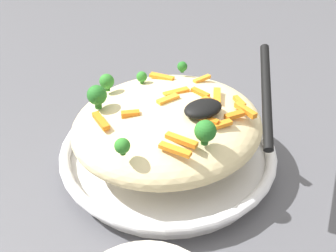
# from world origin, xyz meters

# --- Properties ---
(ground_plane) EXTENTS (2.40, 2.40, 0.00)m
(ground_plane) POSITION_xyz_m (0.00, 0.00, 0.00)
(ground_plane) COLOR #4C4C51
(serving_bowl) EXTENTS (0.33, 0.33, 0.04)m
(serving_bowl) POSITION_xyz_m (0.00, 0.00, 0.02)
(serving_bowl) COLOR silver
(serving_bowl) RESTS_ON ground_plane
(pasta_mound) EXTENTS (0.29, 0.26, 0.08)m
(pasta_mound) POSITION_xyz_m (0.00, 0.00, 0.07)
(pasta_mound) COLOR beige
(pasta_mound) RESTS_ON serving_bowl
(carrot_piece_0) EXTENTS (0.03, 0.01, 0.01)m
(carrot_piece_0) POSITION_xyz_m (0.06, -0.07, 0.11)
(carrot_piece_0) COLOR orange
(carrot_piece_0) RESTS_ON pasta_mound
(carrot_piece_1) EXTENTS (0.01, 0.04, 0.01)m
(carrot_piece_1) POSITION_xyz_m (0.08, -0.07, 0.11)
(carrot_piece_1) COLOR orange
(carrot_piece_1) RESTS_ON pasta_mound
(carrot_piece_2) EXTENTS (0.02, 0.03, 0.01)m
(carrot_piece_2) POSITION_xyz_m (0.02, -0.06, 0.11)
(carrot_piece_2) COLOR orange
(carrot_piece_2) RESTS_ON pasta_mound
(carrot_piece_3) EXTENTS (0.03, 0.01, 0.01)m
(carrot_piece_3) POSITION_xyz_m (0.00, 0.00, 0.11)
(carrot_piece_3) COLOR orange
(carrot_piece_3) RESTS_ON pasta_mound
(carrot_piece_4) EXTENTS (0.03, 0.01, 0.01)m
(carrot_piece_4) POSITION_xyz_m (0.04, -0.03, 0.11)
(carrot_piece_4) COLOR orange
(carrot_piece_4) RESTS_ON pasta_mound
(carrot_piece_5) EXTENTS (0.03, 0.02, 0.01)m
(carrot_piece_5) POSITION_xyz_m (-0.06, -0.00, 0.11)
(carrot_piece_5) COLOR orange
(carrot_piece_5) RESTS_ON pasta_mound
(carrot_piece_6) EXTENTS (0.04, 0.01, 0.01)m
(carrot_piece_6) POSITION_xyz_m (0.02, 0.01, 0.11)
(carrot_piece_6) COLOR orange
(carrot_piece_6) RESTS_ON pasta_mound
(carrot_piece_7) EXTENTS (0.03, 0.04, 0.01)m
(carrot_piece_7) POSITION_xyz_m (-0.05, -0.09, 0.11)
(carrot_piece_7) COLOR orange
(carrot_piece_7) RESTS_ON pasta_mound
(carrot_piece_8) EXTENTS (0.03, 0.04, 0.01)m
(carrot_piece_8) POSITION_xyz_m (0.04, 0.07, 0.11)
(carrot_piece_8) COLOR orange
(carrot_piece_8) RESTS_ON pasta_mound
(carrot_piece_9) EXTENTS (0.03, 0.01, 0.01)m
(carrot_piece_9) POSITION_xyz_m (0.09, 0.03, 0.11)
(carrot_piece_9) COLOR orange
(carrot_piece_9) RESTS_ON pasta_mound
(carrot_piece_10) EXTENTS (0.03, 0.04, 0.01)m
(carrot_piece_10) POSITION_xyz_m (-0.03, -0.08, 0.11)
(carrot_piece_10) COLOR orange
(carrot_piece_10) RESTS_ON pasta_mound
(carrot_piece_11) EXTENTS (0.03, 0.01, 0.01)m
(carrot_piece_11) POSITION_xyz_m (0.03, -0.08, 0.11)
(carrot_piece_11) COLOR orange
(carrot_piece_11) RESTS_ON pasta_mound
(carrot_piece_12) EXTENTS (0.01, 0.04, 0.01)m
(carrot_piece_12) POSITION_xyz_m (-0.10, 0.01, 0.11)
(carrot_piece_12) COLOR orange
(carrot_piece_12) RESTS_ON pasta_mound
(carrot_piece_13) EXTENTS (0.03, 0.04, 0.01)m
(carrot_piece_13) POSITION_xyz_m (0.07, -0.02, 0.11)
(carrot_piece_13) COLOR orange
(carrot_piece_13) RESTS_ON pasta_mound
(carrot_piece_14) EXTENTS (0.01, 0.03, 0.01)m
(carrot_piece_14) POSITION_xyz_m (0.05, -0.01, 0.11)
(carrot_piece_14) COLOR orange
(carrot_piece_14) RESTS_ON pasta_mound
(carrot_piece_15) EXTENTS (0.01, 0.03, 0.01)m
(carrot_piece_15) POSITION_xyz_m (0.09, -0.05, 0.11)
(carrot_piece_15) COLOR orange
(carrot_piece_15) RESTS_ON pasta_mound
(broccoli_floret_0) EXTENTS (0.02, 0.02, 0.02)m
(broccoli_floret_0) POSITION_xyz_m (-0.00, 0.08, 0.12)
(broccoli_floret_0) COLOR #296820
(broccoli_floret_0) RESTS_ON pasta_mound
(broccoli_floret_1) EXTENTS (0.02, 0.02, 0.02)m
(broccoli_floret_1) POSITION_xyz_m (-0.10, -0.06, 0.12)
(broccoli_floret_1) COLOR #296820
(broccoli_floret_1) RESTS_ON pasta_mound
(broccoli_floret_2) EXTENTS (0.02, 0.02, 0.03)m
(broccoli_floret_2) POSITION_xyz_m (-0.05, 0.09, 0.12)
(broccoli_floret_2) COLOR #296820
(broccoli_floret_2) RESTS_ON pasta_mound
(broccoli_floret_3) EXTENTS (0.03, 0.03, 0.03)m
(broccoli_floret_3) POSITION_xyz_m (-0.01, -0.10, 0.12)
(broccoli_floret_3) COLOR #205B1C
(broccoli_floret_3) RESTS_ON pasta_mound
(broccoli_floret_4) EXTENTS (0.02, 0.02, 0.02)m
(broccoli_floret_4) POSITION_xyz_m (0.08, 0.08, 0.11)
(broccoli_floret_4) COLOR #205B1C
(broccoli_floret_4) RESTS_ON pasta_mound
(broccoli_floret_5) EXTENTS (0.03, 0.03, 0.03)m
(broccoli_floret_5) POSITION_xyz_m (-0.09, 0.05, 0.12)
(broccoli_floret_5) COLOR #205B1C
(broccoli_floret_5) RESTS_ON pasta_mound
(serving_spoon) EXTENTS (0.15, 0.14, 0.07)m
(serving_spoon) POSITION_xyz_m (0.05, -0.07, 0.13)
(serving_spoon) COLOR black
(serving_spoon) RESTS_ON pasta_mound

